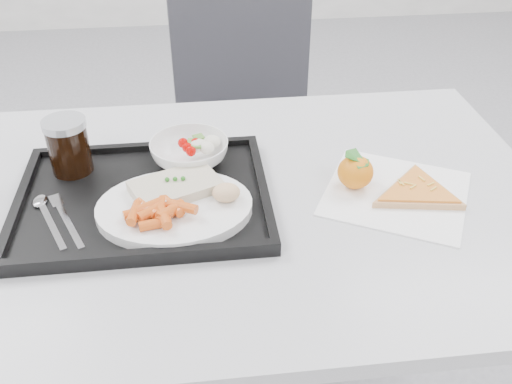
# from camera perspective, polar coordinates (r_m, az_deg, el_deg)

# --- Properties ---
(table) EXTENTS (1.20, 0.80, 0.75)m
(table) POSITION_cam_1_polar(r_m,az_deg,el_deg) (1.10, -2.43, -3.25)
(table) COLOR #A9AAAC
(table) RESTS_ON ground
(chair) EXTENTS (0.46, 0.46, 0.93)m
(chair) POSITION_cam_1_polar(r_m,az_deg,el_deg) (1.74, -1.00, 6.82)
(chair) COLOR #34343A
(chair) RESTS_ON ground
(tray) EXTENTS (0.45, 0.35, 0.03)m
(tray) POSITION_cam_1_polar(r_m,az_deg,el_deg) (1.05, -11.15, -0.66)
(tray) COLOR black
(tray) RESTS_ON table
(dinner_plate) EXTENTS (0.27, 0.27, 0.02)m
(dinner_plate) POSITION_cam_1_polar(r_m,az_deg,el_deg) (1.00, -8.14, -1.59)
(dinner_plate) COLOR white
(dinner_plate) RESTS_ON tray
(fish_fillet) EXTENTS (0.17, 0.14, 0.03)m
(fish_fillet) POSITION_cam_1_polar(r_m,az_deg,el_deg) (1.02, -8.04, 0.54)
(fish_fillet) COLOR beige
(fish_fillet) RESTS_ON dinner_plate
(bread_roll) EXTENTS (0.05, 0.05, 0.03)m
(bread_roll) POSITION_cam_1_polar(r_m,az_deg,el_deg) (0.98, -3.00, -0.06)
(bread_roll) COLOR tan
(bread_roll) RESTS_ON dinner_plate
(salad_bowl) EXTENTS (0.15, 0.15, 0.05)m
(salad_bowl) POSITION_cam_1_polar(r_m,az_deg,el_deg) (1.12, -6.67, 3.98)
(salad_bowl) COLOR white
(salad_bowl) RESTS_ON tray
(cola_glass) EXTENTS (0.08, 0.08, 0.11)m
(cola_glass) POSITION_cam_1_polar(r_m,az_deg,el_deg) (1.13, -18.26, 4.50)
(cola_glass) COLOR black
(cola_glass) RESTS_ON tray
(cutlery) EXTENTS (0.12, 0.16, 0.01)m
(cutlery) POSITION_cam_1_polar(r_m,az_deg,el_deg) (1.04, -19.65, -2.10)
(cutlery) COLOR silver
(cutlery) RESTS_ON tray
(napkin) EXTENTS (0.33, 0.33, 0.00)m
(napkin) POSITION_cam_1_polar(r_m,az_deg,el_deg) (1.09, 13.83, -0.13)
(napkin) COLOR white
(napkin) RESTS_ON table
(tangerine) EXTENTS (0.07, 0.07, 0.07)m
(tangerine) POSITION_cam_1_polar(r_m,az_deg,el_deg) (1.07, 9.91, 2.00)
(tangerine) COLOR #F7A526
(tangerine) RESTS_ON napkin
(pizza_slice) EXTENTS (0.25, 0.25, 0.02)m
(pizza_slice) POSITION_cam_1_polar(r_m,az_deg,el_deg) (1.09, 15.86, 0.03)
(pizza_slice) COLOR tan
(pizza_slice) RESTS_ON napkin
(carrot_pile) EXTENTS (0.13, 0.09, 0.03)m
(carrot_pile) POSITION_cam_1_polar(r_m,az_deg,el_deg) (0.96, -9.79, -1.93)
(carrot_pile) COLOR #D25115
(carrot_pile) RESTS_ON dinner_plate
(salad_contents) EXTENTS (0.08, 0.07, 0.02)m
(salad_contents) POSITION_cam_1_polar(r_m,az_deg,el_deg) (1.12, -5.50, 4.73)
(salad_contents) COLOR #B50300
(salad_contents) RESTS_ON salad_bowl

